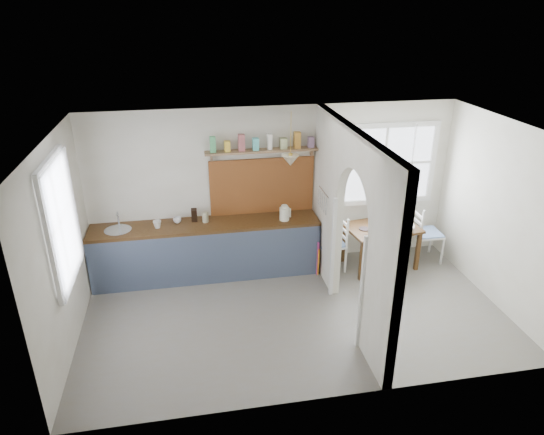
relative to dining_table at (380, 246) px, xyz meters
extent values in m
cube|color=#6C6554|center=(-1.67, -1.10, -0.35)|extent=(5.80, 3.20, 0.01)
cube|color=silver|center=(-1.67, -1.10, 2.25)|extent=(5.80, 3.20, 0.01)
cube|color=silver|center=(-1.67, 0.50, 0.95)|extent=(5.80, 0.01, 2.60)
cube|color=silver|center=(-1.67, -2.70, 0.95)|extent=(5.80, 0.01, 2.60)
cube|color=silver|center=(-4.57, -1.10, 0.95)|extent=(0.01, 3.20, 2.60)
cube|color=silver|center=(1.23, -1.10, 0.95)|extent=(0.01, 3.20, 2.60)
cube|color=silver|center=(-0.97, -2.30, 0.95)|extent=(0.12, 0.80, 2.60)
cube|color=silver|center=(-0.97, -0.10, 0.95)|extent=(0.12, 1.20, 2.60)
cube|color=silver|center=(-0.97, -1.30, 1.72)|extent=(0.12, 1.20, 1.05)
cube|color=#51391B|center=(-2.80, 0.20, 0.52)|extent=(3.50, 0.60, 0.05)
cube|color=#3B4660|center=(-2.80, -0.08, 0.07)|extent=(3.50, 0.03, 0.85)
cube|color=black|center=(-2.80, 0.25, 0.07)|extent=(3.46, 0.45, 0.85)
cylinder|color=silver|center=(-4.10, 0.20, 0.54)|extent=(0.40, 0.40, 0.02)
cube|color=brown|center=(-1.87, 0.48, 1.00)|extent=(1.65, 0.03, 0.90)
cube|color=#896749|center=(-1.87, 0.39, 1.60)|extent=(1.75, 0.20, 0.03)
cube|color=#399252|center=(-2.62, 0.39, 1.70)|extent=(0.09, 0.09, 0.18)
cube|color=gold|center=(-2.40, 0.39, 1.70)|extent=(0.09, 0.09, 0.18)
cube|color=#9A4749|center=(-2.19, 0.39, 1.70)|extent=(0.09, 0.09, 0.18)
cube|color=#46BFBB|center=(-1.98, 0.39, 1.70)|extent=(0.09, 0.09, 0.18)
cube|color=silver|center=(-1.76, 0.39, 1.70)|extent=(0.09, 0.09, 0.18)
cube|color=#94A067|center=(-1.55, 0.39, 1.70)|extent=(0.09, 0.09, 0.18)
cube|color=#AA6F19|center=(-1.34, 0.39, 1.70)|extent=(0.09, 0.09, 0.18)
cube|color=#6F5073|center=(-1.13, 0.39, 1.70)|extent=(0.09, 0.09, 0.18)
cone|color=beige|center=(-1.52, 0.05, 1.53)|extent=(0.26, 0.26, 0.16)
cylinder|color=silver|center=(-1.06, -0.20, 1.10)|extent=(0.02, 0.50, 0.02)
imported|color=silver|center=(-3.52, 0.17, 0.60)|extent=(0.16, 0.16, 0.11)
imported|color=white|center=(-3.22, 0.30, 0.59)|extent=(0.12, 0.12, 0.09)
cube|color=black|center=(-2.96, 0.34, 0.64)|extent=(0.09, 0.12, 0.19)
cylinder|color=tan|center=(-2.79, 0.26, 0.63)|extent=(0.12, 0.12, 0.16)
cube|color=#BA337F|center=(-1.09, -0.12, -0.08)|extent=(0.02, 0.03, 0.60)
cube|color=orange|center=(-1.09, -0.16, -0.10)|extent=(0.02, 0.03, 0.44)
imported|color=silver|center=(0.30, -0.14, 0.39)|extent=(0.42, 0.42, 0.08)
imported|color=#50704E|center=(-0.17, -0.19, 0.40)|extent=(0.13, 0.13, 0.10)
cylinder|color=black|center=(-0.32, -0.04, 0.36)|extent=(0.21, 0.21, 0.01)
imported|color=#4D2F58|center=(-0.03, 0.24, 0.46)|extent=(0.26, 0.26, 0.21)
camera|label=1|loc=(-3.00, -6.61, 3.66)|focal=32.00mm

